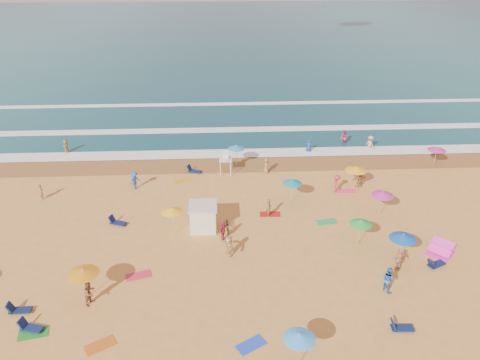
{
  "coord_description": "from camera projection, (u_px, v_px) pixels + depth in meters",
  "views": [
    {
      "loc": [
        -2.41,
        -30.81,
        20.48
      ],
      "look_at": [
        -0.61,
        6.0,
        1.5
      ],
      "focal_mm": 35.0,
      "sensor_mm": 36.0,
      "label": 1
    }
  ],
  "objects": [
    {
      "name": "towels",
      "position": [
        226.0,
        251.0,
        34.55
      ],
      "size": [
        42.29,
        22.14,
        0.03
      ],
      "color": "#C75B18",
      "rests_on": "ground"
    },
    {
      "name": "surf_foam",
      "position": [
        239.0,
        132.0,
        55.72
      ],
      "size": [
        200.0,
        18.7,
        0.05
      ],
      "color": "white",
      "rests_on": "ground"
    },
    {
      "name": "ground",
      "position": [
        251.0,
        231.0,
        36.84
      ],
      "size": [
        220.0,
        220.0,
        0.0
      ],
      "primitive_type": "plane",
      "color": "gold",
      "rests_on": "ground"
    },
    {
      "name": "bicycle",
      "position": [
        227.0,
        225.0,
        36.86
      ],
      "size": [
        0.66,
        1.75,
        0.91
      ],
      "primitive_type": "imported",
      "rotation": [
        0.0,
        0.0,
        0.03
      ],
      "color": "black",
      "rests_on": "ground"
    },
    {
      "name": "ocean",
      "position": [
        227.0,
        36.0,
        111.43
      ],
      "size": [
        220.0,
        140.0,
        0.18
      ],
      "primitive_type": "cube",
      "color": "#0C4756",
      "rests_on": "ground"
    },
    {
      "name": "beachgoers",
      "position": [
        256.0,
        192.0,
        41.02
      ],
      "size": [
        39.61,
        25.98,
        2.06
      ],
      "color": "#996246",
      "rests_on": "ground"
    },
    {
      "name": "loungers",
      "position": [
        294.0,
        249.0,
        34.47
      ],
      "size": [
        43.2,
        22.4,
        0.34
      ],
      "color": "#0E1E46",
      "rests_on": "ground"
    },
    {
      "name": "cabana_roof",
      "position": [
        203.0,
        206.0,
        36.31
      ],
      "size": [
        2.2,
        2.2,
        0.12
      ],
      "primitive_type": "cube",
      "color": "silver",
      "rests_on": "cabana"
    },
    {
      "name": "beach_umbrellas",
      "position": [
        298.0,
        204.0,
        36.51
      ],
      "size": [
        60.94,
        26.96,
        0.78
      ],
      "color": "blue",
      "rests_on": "ground"
    },
    {
      "name": "cabana",
      "position": [
        203.0,
        218.0,
        36.79
      ],
      "size": [
        2.0,
        2.0,
        2.0
      ],
      "primitive_type": "cube",
      "color": "white",
      "rests_on": "ground"
    },
    {
      "name": "wet_sand",
      "position": [
        243.0,
        164.0,
        47.93
      ],
      "size": [
        220.0,
        220.0,
        0.0
      ],
      "primitive_type": "plane",
      "color": "olive",
      "rests_on": "ground"
    },
    {
      "name": "lifeguard_stand",
      "position": [
        225.0,
        164.0,
        45.47
      ],
      "size": [
        1.2,
        1.2,
        2.1
      ],
      "primitive_type": null,
      "color": "white",
      "rests_on": "ground"
    }
  ]
}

